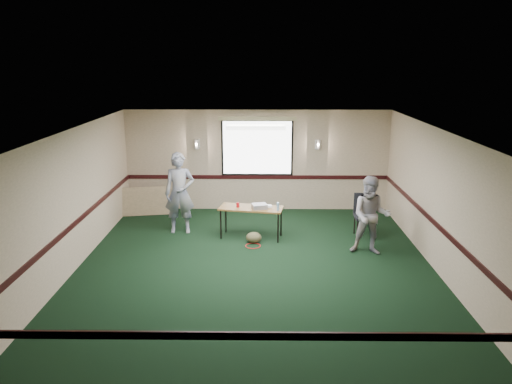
{
  "coord_description": "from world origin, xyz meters",
  "views": [
    {
      "loc": [
        0.12,
        -9.09,
        3.98
      ],
      "look_at": [
        0.0,
        1.3,
        1.2
      ],
      "focal_mm": 35.0,
      "sensor_mm": 36.0,
      "label": 1
    }
  ],
  "objects_px": {
    "projector": "(259,206)",
    "person_left": "(180,193)",
    "person_right": "(371,216)",
    "folding_table": "(251,210)",
    "conference_chair": "(365,212)"
  },
  "relations": [
    {
      "from": "folding_table",
      "to": "person_left",
      "type": "distance_m",
      "value": 1.74
    },
    {
      "from": "conference_chair",
      "to": "folding_table",
      "type": "bearing_deg",
      "value": -175.71
    },
    {
      "from": "conference_chair",
      "to": "person_right",
      "type": "xyz_separation_m",
      "value": [
        -0.11,
        -1.1,
        0.25
      ]
    },
    {
      "from": "folding_table",
      "to": "person_right",
      "type": "distance_m",
      "value": 2.69
    },
    {
      "from": "conference_chair",
      "to": "person_left",
      "type": "bearing_deg",
      "value": 178.36
    },
    {
      "from": "folding_table",
      "to": "person_left",
      "type": "xyz_separation_m",
      "value": [
        -1.68,
        0.35,
        0.29
      ]
    },
    {
      "from": "projector",
      "to": "person_right",
      "type": "xyz_separation_m",
      "value": [
        2.32,
        -0.86,
        0.06
      ]
    },
    {
      "from": "person_left",
      "to": "person_right",
      "type": "height_order",
      "value": "person_left"
    },
    {
      "from": "folding_table",
      "to": "person_right",
      "type": "height_order",
      "value": "person_right"
    },
    {
      "from": "projector",
      "to": "person_left",
      "type": "height_order",
      "value": "person_left"
    },
    {
      "from": "folding_table",
      "to": "conference_chair",
      "type": "xyz_separation_m",
      "value": [
        2.62,
        0.15,
        -0.09
      ]
    },
    {
      "from": "projector",
      "to": "person_left",
      "type": "xyz_separation_m",
      "value": [
        -1.86,
        0.44,
        0.18
      ]
    },
    {
      "from": "person_left",
      "to": "person_right",
      "type": "distance_m",
      "value": 4.39
    },
    {
      "from": "conference_chair",
      "to": "person_left",
      "type": "height_order",
      "value": "person_left"
    },
    {
      "from": "person_right",
      "to": "person_left",
      "type": "bearing_deg",
      "value": 174.12
    }
  ]
}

